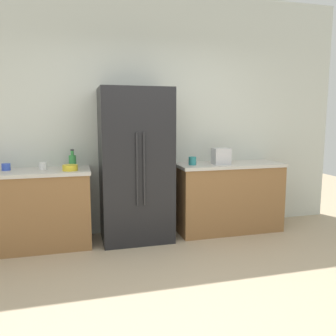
# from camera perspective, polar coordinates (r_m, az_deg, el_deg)

# --- Properties ---
(ground_plane) EXTENTS (11.10, 11.10, 0.00)m
(ground_plane) POSITION_cam_1_polar(r_m,az_deg,el_deg) (3.03, 3.93, -21.22)
(ground_plane) COLOR tan
(kitchen_back_panel) EXTENTS (5.55, 0.10, 3.06)m
(kitchen_back_panel) POSITION_cam_1_polar(r_m,az_deg,el_deg) (4.56, -4.19, 8.79)
(kitchen_back_panel) COLOR silver
(kitchen_back_panel) RESTS_ON ground_plane
(counter_left) EXTENTS (1.42, 0.60, 0.90)m
(counter_left) POSITION_cam_1_polar(r_m,az_deg,el_deg) (4.29, -22.09, -6.34)
(counter_left) COLOR olive
(counter_left) RESTS_ON ground_plane
(counter_right) EXTENTS (1.39, 0.60, 0.90)m
(counter_right) POSITION_cam_1_polar(r_m,az_deg,el_deg) (4.68, 9.81, -4.65)
(counter_right) COLOR olive
(counter_right) RESTS_ON ground_plane
(refrigerator) EXTENTS (0.84, 0.63, 1.83)m
(refrigerator) POSITION_cam_1_polar(r_m,az_deg,el_deg) (4.20, -5.33, 0.40)
(refrigerator) COLOR black
(refrigerator) RESTS_ON ground_plane
(toaster) EXTENTS (0.21, 0.17, 0.21)m
(toaster) POSITION_cam_1_polar(r_m,az_deg,el_deg) (4.46, 8.70, 1.93)
(toaster) COLOR silver
(toaster) RESTS_ON counter_right
(bottle_a) EXTENTS (0.08, 0.08, 0.22)m
(bottle_a) POSITION_cam_1_polar(r_m,az_deg,el_deg) (4.29, -15.41, 1.19)
(bottle_a) COLOR green
(bottle_a) RESTS_ON counter_left
(cup_a) EXTENTS (0.10, 0.10, 0.10)m
(cup_a) POSITION_cam_1_polar(r_m,az_deg,el_deg) (4.36, 4.03, 1.17)
(cup_a) COLOR teal
(cup_a) RESTS_ON counter_right
(cup_b) EXTENTS (0.09, 0.09, 0.08)m
(cup_b) POSITION_cam_1_polar(r_m,az_deg,el_deg) (4.31, -25.06, 0.16)
(cup_b) COLOR blue
(cup_b) RESTS_ON counter_left
(cup_c) EXTENTS (0.09, 0.09, 0.08)m
(cup_c) POSITION_cam_1_polar(r_m,az_deg,el_deg) (4.24, -19.84, 0.35)
(cup_c) COLOR white
(cup_c) RESTS_ON counter_left
(cup_d) EXTENTS (0.07, 0.07, 0.09)m
(cup_d) POSITION_cam_1_polar(r_m,az_deg,el_deg) (4.65, 9.91, 1.46)
(cup_d) COLOR orange
(cup_d) RESTS_ON counter_right
(bowl_b) EXTENTS (0.17, 0.17, 0.06)m
(bowl_b) POSITION_cam_1_polar(r_m,az_deg,el_deg) (4.05, -15.78, 0.05)
(bowl_b) COLOR yellow
(bowl_b) RESTS_ON counter_left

